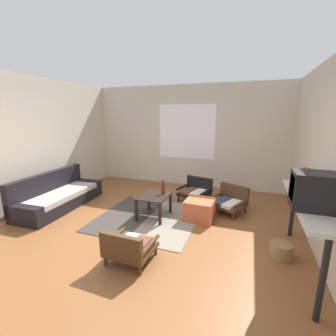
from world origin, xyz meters
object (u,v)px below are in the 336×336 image
armchair_corner (229,200)px  glass_bottle (163,188)px  clay_vase (305,183)px  armchair_striped_foreground (129,247)px  crt_television (317,191)px  wicker_basket (281,250)px  armchair_by_window (196,190)px  console_shelf (308,208)px  coffee_table (154,199)px  ottoman_orange (200,209)px  couch (58,197)px

armchair_corner → glass_bottle: size_ratio=2.90×
clay_vase → armchair_striped_foreground: bearing=-155.3°
armchair_striped_foreground → glass_bottle: glass_bottle is taller
crt_television → wicker_basket: 1.12m
crt_television → armchair_corner: bearing=119.6°
armchair_by_window → armchair_striped_foreground: armchair_by_window is taller
armchair_by_window → clay_vase: (1.81, -1.60, 0.79)m
armchair_by_window → wicker_basket: (1.60, -1.76, -0.14)m
armchair_striped_foreground → crt_television: bearing=10.1°
crt_television → console_shelf: bearing=89.4°
console_shelf → crt_television: (-0.00, -0.29, 0.31)m
armchair_by_window → console_shelf: (1.81, -1.91, 0.57)m
coffee_table → crt_television: bearing=-23.8°
ottoman_orange → armchair_corner: bearing=48.5°
armchair_corner → ottoman_orange: armchair_corner is taller
glass_bottle → armchair_corner: bearing=27.6°
coffee_table → console_shelf: (2.35, -0.75, 0.45)m
armchair_by_window → glass_bottle: glass_bottle is taller
console_shelf → wicker_basket: 0.75m
couch → console_shelf: 4.54m
clay_vase → console_shelf: bearing=-90.0°
couch → wicker_basket: couch is taller
armchair_corner → wicker_basket: armchair_corner is taller
armchair_striped_foreground → clay_vase: 2.46m
coffee_table → crt_television: (2.35, -1.04, 0.76)m
crt_television → ottoman_orange: bearing=140.4°
ottoman_orange → glass_bottle: glass_bottle is taller
console_shelf → clay_vase: bearing=90.0°
glass_bottle → coffee_table: bearing=-134.4°
armchair_by_window → console_shelf: bearing=-46.6°
console_shelf → crt_television: crt_television is taller
couch → coffee_table: 2.13m
armchair_corner → clay_vase: (1.02, -1.20, 0.80)m
crt_television → glass_bottle: (-2.21, 1.18, -0.56)m
glass_bottle → ottoman_orange: bearing=5.8°
crt_television → clay_vase: 0.60m
glass_bottle → armchair_striped_foreground: bearing=-86.2°
console_shelf → coffee_table: bearing=162.3°
coffee_table → armchair_corner: 1.53m
ottoman_orange → console_shelf: 1.90m
armchair_striped_foreground → crt_television: 2.32m
console_shelf → armchair_by_window: bearing=133.4°
console_shelf → armchair_striped_foreground: bearing=-162.6°
armchair_corner → crt_television: bearing=-60.4°
armchair_by_window → console_shelf: size_ratio=0.42×
console_shelf → couch: bearing=173.0°
coffee_table → ottoman_orange: bearing=14.2°
armchair_corner → couch: bearing=-164.3°
ottoman_orange → wicker_basket: ottoman_orange is taller
crt_television → glass_bottle: bearing=152.0°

